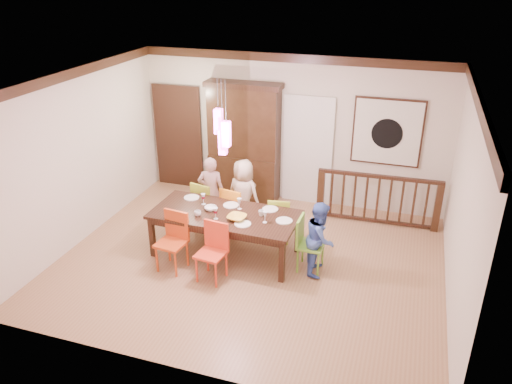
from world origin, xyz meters
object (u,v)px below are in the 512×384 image
(chair_end_right, at_px, (311,241))
(balustrade, at_px, (378,198))
(chair_far_left, at_px, (207,201))
(person_far_mid, at_px, (243,195))
(person_far_left, at_px, (211,192))
(china_hutch, at_px, (244,142))
(dining_table, at_px, (225,217))
(person_end_right, at_px, (320,238))

(chair_end_right, height_order, balustrade, balustrade)
(chair_far_left, distance_m, balustrade, 3.10)
(chair_end_right, xyz_separation_m, person_far_mid, (-1.43, 0.93, 0.15))
(person_far_left, relative_size, person_far_mid, 0.99)
(balustrade, xyz_separation_m, person_far_mid, (-2.25, -0.95, 0.16))
(person_far_left, distance_m, person_far_mid, 0.61)
(china_hutch, bearing_deg, dining_table, -78.75)
(person_far_left, bearing_deg, chair_far_left, 53.20)
(chair_far_left, relative_size, china_hutch, 0.38)
(dining_table, bearing_deg, person_far_left, 126.06)
(chair_far_left, height_order, person_far_mid, person_far_mid)
(dining_table, bearing_deg, person_end_right, 0.44)
(dining_table, distance_m, person_far_mid, 0.91)
(person_far_mid, bearing_deg, person_end_right, 162.98)
(china_hutch, xyz_separation_m, balustrade, (2.69, -0.35, -0.68))
(china_hutch, bearing_deg, chair_end_right, -50.12)
(chair_far_left, xyz_separation_m, chair_end_right, (2.08, -0.80, -0.01))
(person_far_mid, relative_size, person_end_right, 1.12)
(chair_far_left, bearing_deg, chair_end_right, 171.78)
(china_hutch, xyz_separation_m, person_far_left, (-0.17, -1.32, -0.53))
(chair_far_left, bearing_deg, person_end_right, 172.88)
(person_far_left, bearing_deg, person_end_right, 143.83)
(chair_far_left, distance_m, person_far_mid, 0.68)
(china_hutch, bearing_deg, chair_far_left, -98.82)
(china_hutch, distance_m, person_far_left, 1.43)
(chair_end_right, height_order, person_far_mid, person_far_mid)
(person_end_right, bearing_deg, balustrade, -22.64)
(balustrade, bearing_deg, chair_end_right, -115.52)
(person_far_mid, bearing_deg, chair_end_right, 160.71)
(person_far_left, relative_size, person_end_right, 1.11)
(chair_far_left, relative_size, chair_end_right, 1.01)
(chair_far_left, relative_size, person_end_right, 0.76)
(balustrade, height_order, person_far_mid, person_far_mid)
(chair_end_right, relative_size, person_far_left, 0.67)
(china_hutch, xyz_separation_m, person_end_right, (2.00, -2.23, -0.60))
(chair_far_left, height_order, chair_end_right, chair_far_left)
(balustrade, distance_m, person_far_mid, 2.45)
(person_far_mid, bearing_deg, person_far_left, 15.32)
(dining_table, xyz_separation_m, balustrade, (2.25, 1.86, -0.18))
(person_far_left, xyz_separation_m, person_far_mid, (0.61, 0.02, 0.01))
(balustrade, distance_m, person_end_right, 2.01)
(dining_table, height_order, chair_far_left, chair_far_left)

